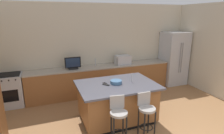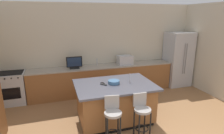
# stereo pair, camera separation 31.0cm
# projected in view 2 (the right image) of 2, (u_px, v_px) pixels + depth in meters

# --- Properties ---
(wall_back) EXTENTS (6.90, 0.12, 2.87)m
(wall_back) POSITION_uv_depth(u_px,v_px,m) (102.00, 48.00, 6.27)
(wall_back) COLOR beige
(wall_back) RESTS_ON ground_plane
(counter_back) EXTENTS (4.67, 0.62, 0.91)m
(counter_back) POSITION_uv_depth(u_px,v_px,m) (103.00, 79.00, 6.16)
(counter_back) COLOR brown
(counter_back) RESTS_ON ground_plane
(kitchen_island) EXTENTS (1.84, 1.28, 0.93)m
(kitchen_island) POSITION_uv_depth(u_px,v_px,m) (115.00, 102.00, 4.50)
(kitchen_island) COLOR black
(kitchen_island) RESTS_ON ground_plane
(refrigerator) EXTENTS (0.86, 0.77, 1.92)m
(refrigerator) POSITION_uv_depth(u_px,v_px,m) (178.00, 59.00, 6.76)
(refrigerator) COLOR #B7BABF
(refrigerator) RESTS_ON ground_plane
(range_oven) EXTENTS (0.74, 0.63, 0.93)m
(range_oven) POSITION_uv_depth(u_px,v_px,m) (12.00, 88.00, 5.38)
(range_oven) COLOR #B7BABF
(range_oven) RESTS_ON ground_plane
(microwave) EXTENTS (0.48, 0.36, 0.29)m
(microwave) POSITION_uv_depth(u_px,v_px,m) (125.00, 60.00, 6.22)
(microwave) COLOR #B7BABF
(microwave) RESTS_ON counter_back
(tv_monitor) EXTENTS (0.48, 0.16, 0.37)m
(tv_monitor) POSITION_uv_depth(u_px,v_px,m) (74.00, 63.00, 5.69)
(tv_monitor) COLOR black
(tv_monitor) RESTS_ON counter_back
(sink_faucet_back) EXTENTS (0.02, 0.02, 0.24)m
(sink_faucet_back) POSITION_uv_depth(u_px,v_px,m) (97.00, 62.00, 6.05)
(sink_faucet_back) COLOR #B2B2B7
(sink_faucet_back) RESTS_ON counter_back
(sink_faucet_island) EXTENTS (0.02, 0.02, 0.22)m
(sink_faucet_island) POSITION_uv_depth(u_px,v_px,m) (130.00, 78.00, 4.46)
(sink_faucet_island) COLOR #B2B2B7
(sink_faucet_island) RESTS_ON kitchen_island
(bar_stool_left) EXTENTS (0.34, 0.36, 0.98)m
(bar_stool_left) POSITION_uv_depth(u_px,v_px,m) (113.00, 117.00, 3.62)
(bar_stool_left) COLOR gray
(bar_stool_left) RESTS_ON ground_plane
(bar_stool_right) EXTENTS (0.34, 0.34, 0.96)m
(bar_stool_right) POSITION_uv_depth(u_px,v_px,m) (142.00, 113.00, 3.79)
(bar_stool_right) COLOR gray
(bar_stool_right) RESTS_ON ground_plane
(fruit_bowl) EXTENTS (0.27, 0.27, 0.08)m
(fruit_bowl) POSITION_uv_depth(u_px,v_px,m) (114.00, 82.00, 4.39)
(fruit_bowl) COLOR #3F668C
(fruit_bowl) RESTS_ON kitchen_island
(cell_phone) EXTENTS (0.09, 0.16, 0.01)m
(cell_phone) POSITION_uv_depth(u_px,v_px,m) (103.00, 83.00, 4.41)
(cell_phone) COLOR black
(cell_phone) RESTS_ON kitchen_island
(tv_remote) EXTENTS (0.14, 0.16, 0.02)m
(tv_remote) POSITION_uv_depth(u_px,v_px,m) (103.00, 84.00, 4.32)
(tv_remote) COLOR black
(tv_remote) RESTS_ON kitchen_island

